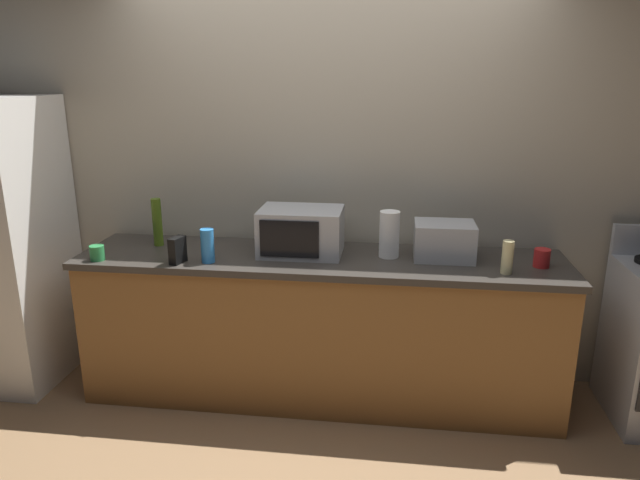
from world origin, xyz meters
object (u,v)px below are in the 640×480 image
cordless_phone (178,250)px  mug_red (542,258)px  bottle_hand_soap (507,257)px  bottle_spray_cleaner (208,246)px  paper_towel_roll (389,234)px  microwave (301,231)px  bottle_olive_oil (157,222)px  toaster_oven (444,241)px  mug_green (97,253)px

cordless_phone → mug_red: 2.02m
bottle_hand_soap → bottle_spray_cleaner: bearing=-179.2°
paper_towel_roll → bottle_spray_cleaner: paper_towel_roll is taller
microwave → bottle_spray_cleaner: 0.55m
bottle_olive_oil → paper_towel_roll: bearing=-1.8°
paper_towel_roll → bottle_spray_cleaner: (-1.01, -0.23, -0.04)m
paper_towel_roll → bottle_olive_oil: (-1.42, 0.05, 0.01)m
cordless_phone → bottle_spray_cleaner: (0.16, 0.04, 0.02)m
toaster_oven → mug_red: size_ratio=3.32×
cordless_phone → bottle_hand_soap: size_ratio=0.83×
paper_towel_roll → mug_red: 0.85m
paper_towel_roll → cordless_phone: paper_towel_roll is taller
microwave → bottle_hand_soap: 1.16m
toaster_oven → bottle_olive_oil: bearing=178.8°
bottle_hand_soap → mug_red: (0.21, 0.14, -0.04)m
cordless_phone → bottle_olive_oil: bearing=142.2°
toaster_oven → mug_green: size_ratio=3.93×
cordless_phone → mug_green: bearing=-164.0°
mug_red → mug_green: size_ratio=1.18×
microwave → mug_green: (-1.13, -0.28, -0.09)m
mug_red → paper_towel_roll: bearing=174.8°
mug_green → paper_towel_roll: bearing=9.7°
microwave → toaster_oven: size_ratio=1.41×
bottle_spray_cleaner → mug_red: 1.86m
toaster_oven → mug_green: toaster_oven is taller
cordless_phone → bottle_olive_oil: bottle_olive_oil is taller
toaster_oven → bottle_hand_soap: 0.38m
microwave → cordless_phone: 0.71m
bottle_olive_oil → bottle_hand_soap: bottle_olive_oil is taller
cordless_phone → bottle_spray_cleaner: 0.17m
bottle_olive_oil → mug_green: 0.41m
toaster_oven → mug_green: (-1.96, -0.29, -0.06)m
cordless_phone → bottle_spray_cleaner: size_ratio=0.77×
paper_towel_roll → mug_green: 1.68m
bottle_hand_soap → bottle_spray_cleaner: size_ratio=0.93×
microwave → mug_green: bearing=-166.1°
bottle_olive_oil → mug_red: (2.26, -0.12, -0.10)m
paper_towel_roll → cordless_phone: 1.21m
microwave → paper_towel_roll: 0.52m
mug_red → mug_green: bearing=-175.3°
toaster_oven → bottle_hand_soap: bearing=-35.2°
paper_towel_roll → cordless_phone: (-1.17, -0.27, -0.06)m
cordless_phone → microwave: bearing=36.6°
microwave → toaster_oven: microwave is taller
toaster_oven → mug_red: 0.53m
bottle_olive_oil → microwave: bearing=-3.0°
mug_red → bottle_spray_cleaner: bearing=-175.1°
paper_towel_roll → mug_green: bearing=-170.3°
microwave → bottle_spray_cleaner: microwave is taller
microwave → mug_green: size_ratio=5.55×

